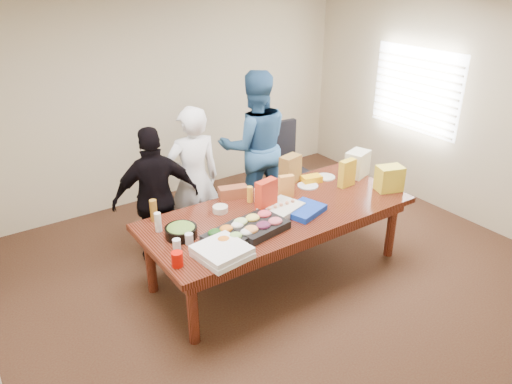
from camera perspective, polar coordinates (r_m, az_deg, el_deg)
floor at (r=5.38m, az=2.50°, el=-9.34°), size 5.50×5.00×0.02m
ceiling at (r=4.43m, az=3.21°, el=20.94°), size 5.50×5.00×0.02m
wall_back at (r=6.80m, az=-10.21°, el=10.51°), size 5.50×0.04×2.70m
wall_right at (r=6.69m, az=22.19°, el=8.80°), size 0.04×5.00×2.70m
window_panel at (r=6.97m, az=18.19°, el=11.29°), size 0.03×1.40×1.10m
window_blinds at (r=6.94m, az=17.98°, el=11.26°), size 0.04×1.36×1.00m
conference_table at (r=5.17m, az=2.58°, el=-5.83°), size 2.80×1.20×0.75m
office_chair at (r=6.41m, az=3.92°, el=2.51°), size 0.61×0.61×1.13m
person_center at (r=5.46m, az=-7.33°, el=1.38°), size 0.67×0.48×1.70m
person_right at (r=6.14m, az=-0.13°, el=5.39°), size 1.11×0.99×1.90m
person_left at (r=5.26m, az=-11.61°, el=-0.71°), size 0.98×0.56×1.57m
veggie_tray at (r=4.46m, az=-2.97°, el=-5.23°), size 0.52×0.44×0.07m
fruit_tray at (r=4.61m, az=0.22°, el=-4.02°), size 0.56×0.47×0.08m
sheet_cake at (r=4.93m, az=2.95°, el=-2.01°), size 0.50×0.43×0.07m
salad_bowl at (r=4.55m, az=-8.76°, el=-4.64°), size 0.37×0.37×0.10m
chip_bag_blue at (r=4.94m, az=5.66°, el=-2.12°), size 0.47×0.40×0.06m
chip_bag_red at (r=4.88m, az=1.20°, el=-0.50°), size 0.25×0.14×0.35m
chip_bag_yellow at (r=5.55m, az=10.62°, el=2.19°), size 0.21×0.10×0.31m
chip_bag_orange at (r=5.21m, az=3.56°, el=0.66°), size 0.17×0.11×0.25m
mayo_jar at (r=5.13m, az=0.31°, el=-0.37°), size 0.11×0.11×0.15m
mustard_bottle at (r=5.11m, az=-0.72°, el=-0.28°), size 0.08×0.08×0.17m
dressing_bottle at (r=4.84m, az=-11.90°, el=-2.12°), size 0.08×0.08×0.22m
ranch_bottle at (r=4.65m, az=-11.40°, el=-3.49°), size 0.07×0.07×0.19m
banana_bunch at (r=5.63m, az=6.52°, el=1.52°), size 0.25×0.18×0.08m
bread_loaf at (r=5.23m, az=-2.70°, el=-0.02°), size 0.33×0.21×0.12m
kraft_bag at (r=5.56m, az=4.03°, el=2.68°), size 0.27×0.19×0.32m
red_cup at (r=4.13m, az=-9.22°, el=-7.77°), size 0.12×0.12×0.13m
clear_cup_a at (r=4.36m, az=-9.27°, el=-6.08°), size 0.08×0.08×0.10m
clear_cup_b at (r=4.42m, az=-7.84°, el=-5.46°), size 0.09×0.09×0.10m
pizza_box_lower at (r=4.22m, az=-3.95°, el=-7.32°), size 0.46×0.46×0.05m
pizza_box_upper at (r=4.21m, az=-4.04°, el=-6.70°), size 0.46×0.46×0.05m
plate_a at (r=5.53m, az=6.10°, el=0.74°), size 0.27×0.27×0.01m
plate_b at (r=5.78m, az=8.11°, el=1.74°), size 0.28×0.28×0.01m
dip_bowl_a at (r=5.53m, az=3.20°, el=1.10°), size 0.19×0.19×0.06m
dip_bowl_b at (r=4.95m, az=-4.20°, el=-2.01°), size 0.16×0.16×0.06m
grocery_bag_white at (r=5.85m, az=11.79°, el=3.27°), size 0.33×0.28×0.30m
grocery_bag_yellow at (r=5.56m, az=15.35°, el=1.55°), size 0.32×0.27×0.28m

